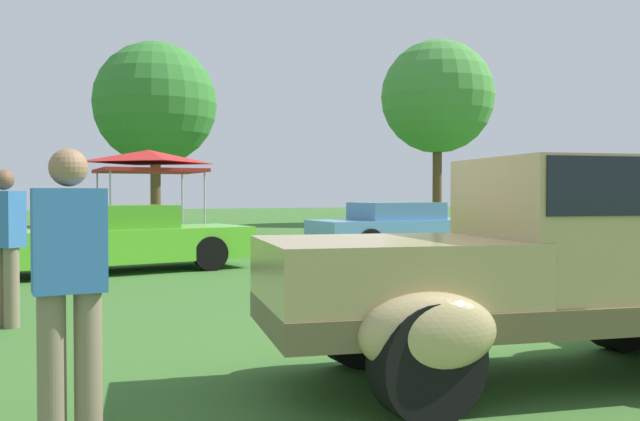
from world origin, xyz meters
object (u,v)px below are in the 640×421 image
(show_car_lime, at_px, (122,239))
(show_car_orange, at_px, (610,223))
(feature_pickup_truck, at_px, (539,268))
(show_car_skyblue, at_px, (402,228))
(spectator_near_truck, at_px, (564,229))
(canopy_tent_left_field, at_px, (149,160))
(spectator_far_side, at_px, (69,283))
(spectator_between_cars, at_px, (4,242))

(show_car_lime, distance_m, show_car_orange, 13.64)
(feature_pickup_truck, xyz_separation_m, show_car_skyblue, (5.23, 10.31, -0.26))
(show_car_skyblue, xyz_separation_m, spectator_near_truck, (-1.53, -6.84, 0.31))
(show_car_skyblue, height_order, canopy_tent_left_field, canopy_tent_left_field)
(show_car_skyblue, relative_size, show_car_orange, 0.99)
(show_car_lime, height_order, show_car_orange, same)
(spectator_far_side, bearing_deg, spectator_between_cars, 94.55)
(spectator_near_truck, bearing_deg, spectator_far_side, -155.06)
(show_car_skyblue, bearing_deg, feature_pickup_truck, -116.90)
(show_car_orange, bearing_deg, canopy_tent_left_field, 152.07)
(spectator_near_truck, xyz_separation_m, canopy_tent_left_field, (-3.43, 12.67, 1.51))
(show_car_skyblue, relative_size, spectator_far_side, 2.70)
(show_car_lime, xyz_separation_m, spectator_far_side, (-1.71, -8.73, 0.31))
(spectator_far_side, distance_m, canopy_tent_left_field, 16.45)
(show_car_orange, xyz_separation_m, canopy_tent_left_field, (-11.65, 6.18, 1.82))
(canopy_tent_left_field, bearing_deg, show_car_skyblue, -49.62)
(show_car_skyblue, xyz_separation_m, show_car_orange, (6.69, -0.34, -0.00))
(show_car_skyblue, bearing_deg, spectator_between_cars, -144.87)
(show_car_skyblue, xyz_separation_m, canopy_tent_left_field, (-4.96, 5.83, 1.82))
(show_car_lime, bearing_deg, show_car_skyblue, 11.46)
(feature_pickup_truck, height_order, show_car_orange, feature_pickup_truck)
(show_car_orange, bearing_deg, feature_pickup_truck, -140.11)
(feature_pickup_truck, height_order, spectator_far_side, feature_pickup_truck)
(feature_pickup_truck, distance_m, spectator_between_cars, 5.47)
(show_car_orange, height_order, spectator_near_truck, spectator_near_truck)
(spectator_far_side, xyz_separation_m, canopy_tent_left_field, (3.65, 15.97, 1.51))
(feature_pickup_truck, distance_m, spectator_far_side, 3.38)
(show_car_orange, relative_size, canopy_tent_left_field, 1.62)
(show_car_skyblue, bearing_deg, show_car_orange, -2.95)
(feature_pickup_truck, xyz_separation_m, show_car_orange, (11.93, 9.97, -0.26))
(show_car_orange, xyz_separation_m, spectator_far_side, (-15.30, -9.79, 0.31))
(show_car_orange, relative_size, spectator_near_truck, 2.74)
(spectator_far_side, bearing_deg, canopy_tent_left_field, 77.12)
(spectator_between_cars, bearing_deg, show_car_orange, 20.81)
(show_car_lime, relative_size, canopy_tent_left_field, 1.67)
(feature_pickup_truck, bearing_deg, canopy_tent_left_field, 89.03)
(show_car_lime, xyz_separation_m, spectator_between_cars, (-2.01, -4.88, 0.31))
(show_car_lime, height_order, spectator_near_truck, spectator_near_truck)
(spectator_far_side, bearing_deg, show_car_lime, 78.94)
(spectator_between_cars, bearing_deg, show_car_lime, 67.56)
(feature_pickup_truck, xyz_separation_m, spectator_near_truck, (3.71, 3.47, 0.05))
(feature_pickup_truck, relative_size, spectator_near_truck, 2.61)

